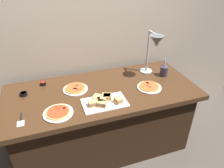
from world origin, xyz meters
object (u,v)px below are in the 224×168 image
at_px(sauce_cup_near, 24,94).
at_px(utensil_holder, 164,71).
at_px(pizza_plate_front, 75,89).
at_px(sandwich_platter, 104,101).
at_px(serving_spatula, 21,120).
at_px(sauce_cup_far, 43,83).
at_px(heat_lamp, 155,44).
at_px(pizza_plate_center, 149,87).
at_px(pizza_plate_raised_stand, 58,113).

relative_size(sauce_cup_near, utensil_holder, 0.30).
distance_m(pizza_plate_front, utensil_holder, 0.98).
distance_m(sandwich_platter, serving_spatula, 0.70).
distance_m(sauce_cup_far, serving_spatula, 0.55).
height_order(sandwich_platter, utensil_holder, utensil_holder).
distance_m(heat_lamp, pizza_plate_center, 0.44).
height_order(pizza_plate_center, pizza_plate_raised_stand, same).
relative_size(sauce_cup_near, sauce_cup_far, 1.21).
height_order(sauce_cup_near, utensil_holder, utensil_holder).
xyz_separation_m(heat_lamp, sauce_cup_near, (-1.33, 0.05, -0.36)).
bearing_deg(sauce_cup_far, heat_lamp, -9.54).
bearing_deg(sandwich_platter, pizza_plate_center, 11.25).
relative_size(pizza_plate_raised_stand, sauce_cup_far, 4.37).
bearing_deg(pizza_plate_center, pizza_plate_raised_stand, -172.34).
bearing_deg(heat_lamp, serving_spatula, -166.50).
bearing_deg(pizza_plate_front, serving_spatula, -147.48).
distance_m(heat_lamp, sauce_cup_far, 1.21).
xyz_separation_m(heat_lamp, pizza_plate_raised_stand, (-1.04, -0.33, -0.36)).
relative_size(sandwich_platter, serving_spatula, 2.34).
bearing_deg(sauce_cup_far, pizza_plate_raised_stand, -79.44).
relative_size(pizza_plate_raised_stand, serving_spatula, 1.47).
xyz_separation_m(sauce_cup_far, serving_spatula, (-0.20, -0.51, -0.02)).
bearing_deg(pizza_plate_raised_stand, heat_lamp, 17.55).
bearing_deg(utensil_holder, sandwich_platter, -159.94).
bearing_deg(serving_spatula, sauce_cup_far, 68.89).
xyz_separation_m(pizza_plate_front, sauce_cup_near, (-0.48, 0.06, 0.00)).
bearing_deg(pizza_plate_front, pizza_plate_center, -15.87).
xyz_separation_m(pizza_plate_raised_stand, sauce_cup_far, (-0.10, 0.52, 0.01)).
bearing_deg(sauce_cup_near, sandwich_platter, -27.75).
bearing_deg(heat_lamp, utensil_holder, -9.91).
height_order(pizza_plate_front, serving_spatula, pizza_plate_front).
relative_size(pizza_plate_front, serving_spatula, 1.43).
bearing_deg(sauce_cup_near, pizza_plate_center, -12.34).
xyz_separation_m(pizza_plate_raised_stand, sandwich_platter, (0.41, 0.02, 0.01)).
height_order(heat_lamp, utensil_holder, heat_lamp).
bearing_deg(pizza_plate_raised_stand, sandwich_platter, 3.09).
relative_size(pizza_plate_center, pizza_plate_raised_stand, 0.96).
xyz_separation_m(pizza_plate_front, pizza_plate_center, (0.71, -0.20, -0.00)).
bearing_deg(pizza_plate_raised_stand, pizza_plate_front, 58.25).
relative_size(heat_lamp, pizza_plate_front, 2.00).
height_order(heat_lamp, pizza_plate_front, heat_lamp).
bearing_deg(utensil_holder, pizza_plate_center, -145.88).
xyz_separation_m(heat_lamp, pizza_plate_front, (-0.84, -0.00, -0.36)).
distance_m(pizza_plate_center, serving_spatula, 1.22).
xyz_separation_m(heat_lamp, utensil_holder, (0.14, -0.02, -0.32)).
bearing_deg(heat_lamp, sauce_cup_near, 177.65).
bearing_deg(sauce_cup_far, pizza_plate_center, -21.55).
relative_size(heat_lamp, serving_spatula, 2.85).
bearing_deg(sauce_cup_near, pizza_plate_front, -6.97).
xyz_separation_m(pizza_plate_center, sauce_cup_near, (-1.20, 0.26, 0.00)).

